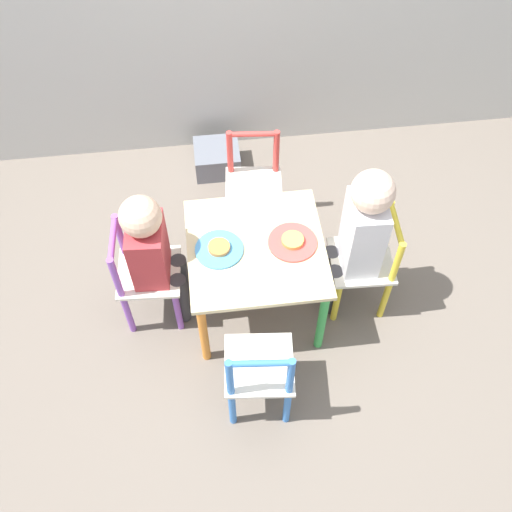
# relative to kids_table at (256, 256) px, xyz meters

# --- Properties ---
(ground_plane) EXTENTS (6.00, 6.00, 0.00)m
(ground_plane) POSITION_rel_kids_table_xyz_m (0.00, 0.00, -0.37)
(ground_plane) COLOR #6B6056
(kids_table) EXTENTS (0.55, 0.55, 0.43)m
(kids_table) POSITION_rel_kids_table_xyz_m (0.00, 0.00, 0.00)
(kids_table) COLOR beige
(kids_table) RESTS_ON ground_plane
(chair_purple) EXTENTS (0.28, 0.28, 0.53)m
(chair_purple) POSITION_rel_kids_table_xyz_m (-0.47, 0.03, -0.10)
(chair_purple) COLOR silver
(chair_purple) RESTS_ON ground_plane
(chair_yellow) EXTENTS (0.27, 0.27, 0.53)m
(chair_yellow) POSITION_rel_kids_table_xyz_m (0.47, -0.02, -0.10)
(chair_yellow) COLOR silver
(chair_yellow) RESTS_ON ground_plane
(chair_red) EXTENTS (0.28, 0.28, 0.53)m
(chair_red) POSITION_rel_kids_table_xyz_m (0.05, 0.47, -0.10)
(chair_red) COLOR silver
(chair_red) RESTS_ON ground_plane
(chair_blue) EXTENTS (0.28, 0.28, 0.53)m
(chair_blue) POSITION_rel_kids_table_xyz_m (-0.04, -0.47, -0.10)
(chair_blue) COLOR silver
(chair_blue) RESTS_ON ground_plane
(child_left) EXTENTS (0.22, 0.21, 0.73)m
(child_left) POSITION_rel_kids_table_xyz_m (-0.41, 0.03, 0.08)
(child_left) COLOR #38383D
(child_left) RESTS_ON ground_plane
(child_right) EXTENTS (0.22, 0.21, 0.81)m
(child_right) POSITION_rel_kids_table_xyz_m (0.41, -0.02, 0.12)
(child_right) COLOR #38383D
(child_right) RESTS_ON ground_plane
(plate_left) EXTENTS (0.19, 0.19, 0.03)m
(plate_left) POSITION_rel_kids_table_xyz_m (-0.15, 0.00, 0.07)
(plate_left) COLOR #4C9EE0
(plate_left) RESTS_ON kids_table
(plate_right) EXTENTS (0.20, 0.20, 0.03)m
(plate_right) POSITION_rel_kids_table_xyz_m (0.15, 0.00, 0.07)
(plate_right) COLOR #E54C47
(plate_right) RESTS_ON kids_table
(storage_bin) EXTENTS (0.24, 0.22, 0.14)m
(storage_bin) POSITION_rel_kids_table_xyz_m (-0.10, 0.87, -0.30)
(storage_bin) COLOR slate
(storage_bin) RESTS_ON ground_plane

